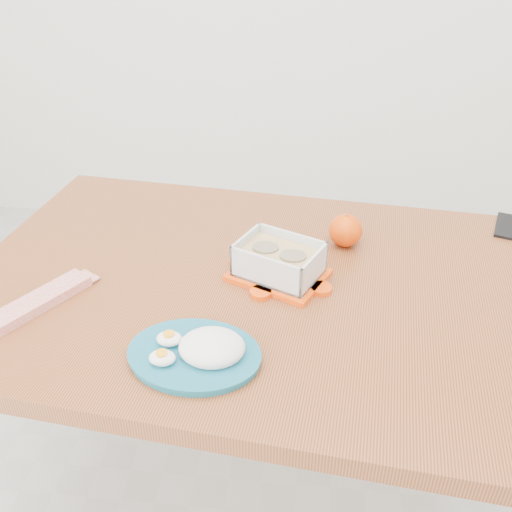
# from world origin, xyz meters

# --- Properties ---
(dining_table) EXTENTS (1.30, 0.95, 0.75)m
(dining_table) POSITION_xyz_m (-0.01, 0.13, 0.65)
(dining_table) COLOR #984F2B
(dining_table) RESTS_ON ground
(food_container) EXTENTS (0.23, 0.21, 0.08)m
(food_container) POSITION_xyz_m (0.03, 0.15, 0.79)
(food_container) COLOR #FB4807
(food_container) RESTS_ON dining_table
(orange_fruit) EXTENTS (0.07, 0.07, 0.07)m
(orange_fruit) POSITION_xyz_m (0.17, 0.29, 0.79)
(orange_fruit) COLOR #FF4605
(orange_fruit) RESTS_ON dining_table
(rice_plate) EXTENTS (0.25, 0.25, 0.06)m
(rice_plate) POSITION_xyz_m (-0.08, -0.12, 0.77)
(rice_plate) COLOR #16637D
(rice_plate) RESTS_ON dining_table
(candy_bar) EXTENTS (0.16, 0.21, 0.02)m
(candy_bar) POSITION_xyz_m (-0.42, 0.00, 0.76)
(candy_bar) COLOR red
(candy_bar) RESTS_ON dining_table
(smartphone) EXTENTS (0.10, 0.14, 0.01)m
(smartphone) POSITION_xyz_m (0.57, 0.41, 0.75)
(smartphone) COLOR black
(smartphone) RESTS_ON dining_table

